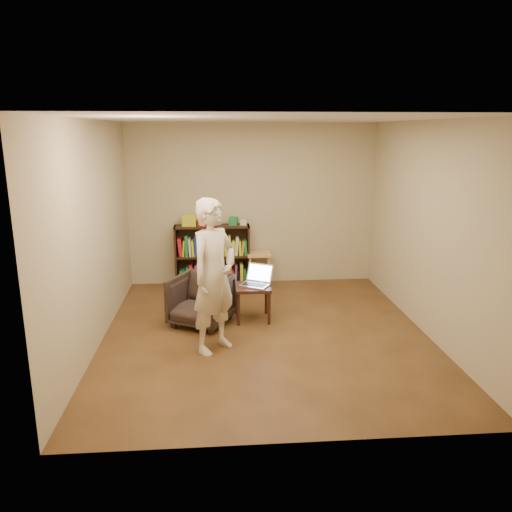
{
  "coord_description": "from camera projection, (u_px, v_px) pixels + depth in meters",
  "views": [
    {
      "loc": [
        -0.58,
        -5.79,
        2.48
      ],
      "look_at": [
        -0.09,
        0.35,
        0.92
      ],
      "focal_mm": 35.0,
      "sensor_mm": 36.0,
      "label": 1
    }
  ],
  "objects": [
    {
      "name": "person",
      "position": [
        214.0,
        276.0,
        5.6
      ],
      "size": [
        0.75,
        0.76,
        1.77
      ],
      "primitive_type": "imported",
      "rotation": [
        0.0,
        0.0,
        0.82
      ],
      "color": "beige",
      "rests_on": "floor"
    },
    {
      "name": "box_green",
      "position": [
        233.0,
        221.0,
        7.98
      ],
      "size": [
        0.15,
        0.15,
        0.13
      ],
      "primitive_type": "cube",
      "rotation": [
        0.0,
        0.0,
        -0.18
      ],
      "color": "#1F7738",
      "rests_on": "bookshelf"
    },
    {
      "name": "box_white",
      "position": [
        244.0,
        222.0,
        8.0
      ],
      "size": [
        0.12,
        0.12,
        0.08
      ],
      "primitive_type": "cube",
      "rotation": [
        0.0,
        0.0,
        -0.18
      ],
      "color": "silver",
      "rests_on": "bookshelf"
    },
    {
      "name": "laptop",
      "position": [
        256.0,
        280.0,
        6.65
      ],
      "size": [
        0.49,
        0.49,
        0.26
      ],
      "rotation": [
        0.0,
        0.0,
        -0.5
      ],
      "color": "silver",
      "rests_on": "side_table"
    },
    {
      "name": "box_yellow",
      "position": [
        190.0,
        220.0,
        7.91
      ],
      "size": [
        0.25,
        0.2,
        0.18
      ],
      "primitive_type": "cube",
      "rotation": [
        0.0,
        0.0,
        -0.16
      ],
      "color": "#C9D425",
      "rests_on": "bookshelf"
    },
    {
      "name": "bookshelf",
      "position": [
        213.0,
        259.0,
        8.11
      ],
      "size": [
        1.2,
        0.3,
        1.0
      ],
      "color": "black",
      "rests_on": "floor"
    },
    {
      "name": "floor",
      "position": [
        265.0,
        334.0,
        6.24
      ],
      "size": [
        4.5,
        4.5,
        0.0
      ],
      "primitive_type": "plane",
      "color": "#432A15",
      "rests_on": "ground"
    },
    {
      "name": "side_table",
      "position": [
        253.0,
        291.0,
        6.64
      ],
      "size": [
        0.46,
        0.46,
        0.47
      ],
      "color": "black",
      "rests_on": "floor"
    },
    {
      "name": "wall_left",
      "position": [
        94.0,
        235.0,
        5.77
      ],
      "size": [
        0.0,
        4.5,
        4.5
      ],
      "primitive_type": "plane",
      "rotation": [
        1.57,
        0.0,
        1.57
      ],
      "color": "#BBB08D",
      "rests_on": "floor"
    },
    {
      "name": "armchair",
      "position": [
        201.0,
        300.0,
        6.49
      ],
      "size": [
        0.94,
        0.95,
        0.65
      ],
      "primitive_type": "imported",
      "rotation": [
        0.0,
        0.0,
        -0.46
      ],
      "color": "#2C231D",
      "rests_on": "floor"
    },
    {
      "name": "ceiling",
      "position": [
        266.0,
        119.0,
        5.61
      ],
      "size": [
        4.5,
        4.5,
        0.0
      ],
      "primitive_type": "plane",
      "color": "silver",
      "rests_on": "wall_back"
    },
    {
      "name": "wall_back",
      "position": [
        252.0,
        205.0,
        8.1
      ],
      "size": [
        4.0,
        0.0,
        4.0
      ],
      "primitive_type": "plane",
      "rotation": [
        1.57,
        0.0,
        0.0
      ],
      "color": "#BBB08D",
      "rests_on": "floor"
    },
    {
      "name": "stool",
      "position": [
        259.0,
        259.0,
        8.1
      ],
      "size": [
        0.38,
        0.38,
        0.55
      ],
      "color": "tan",
      "rests_on": "floor"
    },
    {
      "name": "wall_right",
      "position": [
        429.0,
        230.0,
        6.08
      ],
      "size": [
        0.0,
        4.5,
        4.5
      ],
      "primitive_type": "plane",
      "rotation": [
        1.57,
        0.0,
        -1.57
      ],
      "color": "#BBB08D",
      "rests_on": "floor"
    },
    {
      "name": "red_cloth",
      "position": [
        207.0,
        222.0,
        7.94
      ],
      "size": [
        0.33,
        0.26,
        0.1
      ],
      "primitive_type": "cube",
      "rotation": [
        0.0,
        0.0,
        0.11
      ],
      "color": "maroon",
      "rests_on": "bookshelf"
    }
  ]
}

